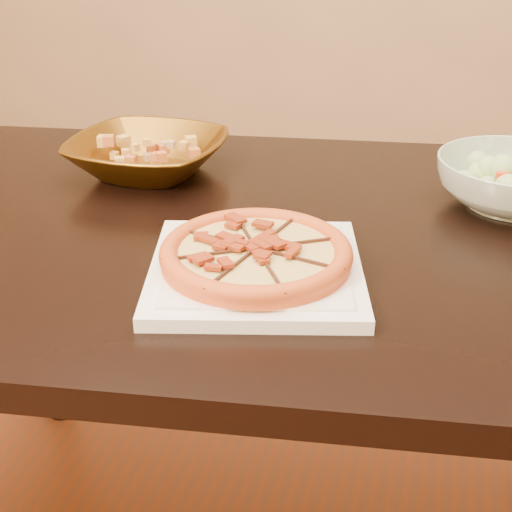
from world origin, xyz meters
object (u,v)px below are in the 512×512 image
(dining_table, at_px, (235,286))
(bronze_bowl, at_px, (148,155))
(pizza, at_px, (256,253))
(plate, at_px, (256,270))

(dining_table, relative_size, bronze_bowl, 5.35)
(pizza, bearing_deg, bronze_bowl, 131.40)
(plate, bearing_deg, pizza, 125.23)
(bronze_bowl, bearing_deg, plate, -48.60)
(pizza, relative_size, bronze_bowl, 0.93)
(pizza, bearing_deg, plate, -54.77)
(dining_table, xyz_separation_m, plate, (0.08, -0.16, 0.12))
(dining_table, bearing_deg, plate, -64.11)
(dining_table, height_order, bronze_bowl, bronze_bowl)
(plate, xyz_separation_m, bronze_bowl, (-0.28, 0.32, 0.02))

